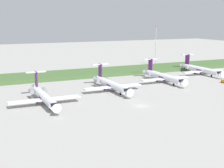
{
  "coord_description": "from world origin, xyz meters",
  "views": [
    {
      "loc": [
        -49.75,
        -85.48,
        26.81
      ],
      "look_at": [
        0.0,
        22.04,
        3.0
      ],
      "focal_mm": 52.06,
      "sensor_mm": 36.0,
      "label": 1
    }
  ],
  "objects_px": {
    "regional_jet_fifth": "(200,69)",
    "regional_jet_second": "(44,96)",
    "regional_jet_third": "(111,84)",
    "regional_jet_fourth": "(163,76)",
    "antenna_mast": "(156,49)"
  },
  "relations": [
    {
      "from": "regional_jet_third",
      "to": "regional_jet_second",
      "type": "bearing_deg",
      "value": -162.38
    },
    {
      "from": "regional_jet_second",
      "to": "antenna_mast",
      "type": "xyz_separation_m",
      "value": [
        79.67,
        59.7,
        6.87
      ]
    },
    {
      "from": "regional_jet_third",
      "to": "regional_jet_fourth",
      "type": "relative_size",
      "value": 1.0
    },
    {
      "from": "regional_jet_third",
      "to": "antenna_mast",
      "type": "distance_m",
      "value": 73.04
    },
    {
      "from": "regional_jet_third",
      "to": "regional_jet_fourth",
      "type": "height_order",
      "value": "same"
    },
    {
      "from": "regional_jet_second",
      "to": "regional_jet_fifth",
      "type": "xyz_separation_m",
      "value": [
        83.06,
        24.05,
        0.0
      ]
    },
    {
      "from": "regional_jet_second",
      "to": "regional_jet_fifth",
      "type": "bearing_deg",
      "value": 16.15
    },
    {
      "from": "regional_jet_third",
      "to": "antenna_mast",
      "type": "height_order",
      "value": "antenna_mast"
    },
    {
      "from": "antenna_mast",
      "to": "regional_jet_third",
      "type": "bearing_deg",
      "value": -135.58
    },
    {
      "from": "regional_jet_second",
      "to": "regional_jet_fourth",
      "type": "bearing_deg",
      "value": 15.12
    },
    {
      "from": "regional_jet_second",
      "to": "regional_jet_third",
      "type": "distance_m",
      "value": 29.09
    },
    {
      "from": "regional_jet_third",
      "to": "regional_jet_fifth",
      "type": "height_order",
      "value": "same"
    },
    {
      "from": "regional_jet_second",
      "to": "regional_jet_third",
      "type": "relative_size",
      "value": 1.0
    },
    {
      "from": "regional_jet_fifth",
      "to": "antenna_mast",
      "type": "distance_m",
      "value": 36.47
    },
    {
      "from": "regional_jet_fifth",
      "to": "regional_jet_second",
      "type": "bearing_deg",
      "value": -163.85
    }
  ]
}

